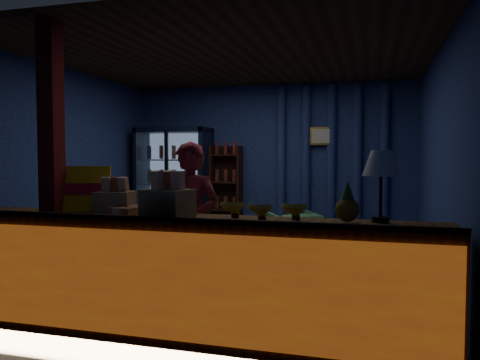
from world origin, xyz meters
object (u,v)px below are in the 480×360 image
object	(u,v)px
shopkeeper	(190,225)
table_lamp	(381,166)
pastry_tray	(125,213)
green_chair	(294,233)

from	to	relation	value
shopkeeper	table_lamp	size ratio (longest dim) A/B	2.95
shopkeeper	pastry_tray	xyz separation A→B (m)	(-0.30, -0.69, 0.19)
pastry_tray	shopkeeper	bearing A→B (deg)	66.67
pastry_tray	table_lamp	xyz separation A→B (m)	(1.99, 0.19, 0.39)
table_lamp	green_chair	bearing A→B (deg)	109.88
green_chair	table_lamp	bearing A→B (deg)	82.08
green_chair	pastry_tray	distance (m)	3.52
green_chair	pastry_tray	bearing A→B (deg)	47.96
shopkeeper	table_lamp	bearing A→B (deg)	-11.31
green_chair	table_lamp	xyz separation A→B (m)	(1.14, -3.16, 1.06)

